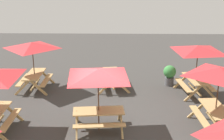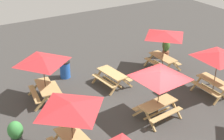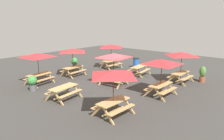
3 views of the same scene
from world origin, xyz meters
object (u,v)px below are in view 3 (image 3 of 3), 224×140
Objects in this scene: picnic_table_0 at (64,90)px; picnic_table_8 at (113,76)px; potted_plant_1 at (32,82)px; trash_bin_blue at (136,63)px; picnic_table_4 at (114,58)px; picnic_table_1 at (73,52)px; potted_plant_2 at (203,74)px; picnic_table_6 at (111,48)px; picnic_table_7 at (38,57)px; potted_plant_0 at (75,63)px; picnic_table_2 at (139,69)px; picnic_table_5 at (182,56)px; picnic_table_3 at (162,64)px.

picnic_table_8 reaches higher than picnic_table_0.
trash_bin_blue is at bearing -6.95° from potted_plant_1.
picnic_table_4 is 6.18m from trash_bin_blue.
picnic_table_1 reaches higher than potted_plant_2.
picnic_table_8 is at bearing -131.38° from picnic_table_6.
picnic_table_7 is 2.32× the size of potted_plant_2.
potted_plant_0 is (1.54, 1.69, -1.35)m from picnic_table_1.
picnic_table_4 reaches higher than trash_bin_blue.
picnic_table_1 reaches higher than potted_plant_1.
picnic_table_2 is 0.83× the size of picnic_table_5.
trash_bin_blue is at bearing -38.61° from picnic_table_6.
picnic_table_0 is 1.63× the size of potted_plant_2.
potted_plant_0 is at bearing 12.06° from picnic_table_7.
potted_plant_2 reaches higher than potted_plant_0.
picnic_table_3 is 1.01× the size of picnic_table_7.
potted_plant_2 is (-0.73, -6.54, 0.14)m from trash_bin_blue.
picnic_table_4 reaches higher than potted_plant_0.
picnic_table_4 is 5.42m from picnic_table_6.
picnic_table_0 is 8.84m from picnic_table_6.
picnic_table_0 is at bearing -134.42° from potted_plant_0.
picnic_table_1 and picnic_table_7 have the same top height.
picnic_table_3 is 8.02m from trash_bin_blue.
trash_bin_blue is (9.08, -2.24, -1.49)m from picnic_table_7.
picnic_table_8 is 10.99m from trash_bin_blue.
picnic_table_4 is 1.00× the size of picnic_table_7.
picnic_table_7 is at bearing 87.24° from picnic_table_8.
potted_plant_1 is at bearing -145.16° from picnic_table_7.
picnic_table_3 is at bearing -4.77° from picnic_table_8.
picnic_table_0 is 0.85× the size of picnic_table_5.
picnic_table_4 is at bearing -160.84° from trash_bin_blue.
picnic_table_5 is at bearing -84.74° from picnic_table_6.
picnic_table_5 and picnic_table_8 have the same top height.
picnic_table_0 is at bearing -139.77° from picnic_table_1.
picnic_table_4 reaches higher than potted_plant_2.
picnic_table_7 is (-3.15, 0.01, 0.00)m from picnic_table_1.
picnic_table_2 is at bearing -89.82° from picnic_table_6.
picnic_table_4 and picnic_table_8 have the same top height.
picnic_table_2 is 8.15m from picnic_table_7.
picnic_table_4 is 2.79× the size of potted_plant_1.
picnic_table_7 is at bearing -177.01° from picnic_table_6.
picnic_table_7 reaches higher than potted_plant_2.
picnic_table_2 is 0.83× the size of picnic_table_8.
picnic_table_8 reaches higher than picnic_table_2.
picnic_table_4 is 5.42m from picnic_table_7.
picnic_table_8 is (-7.84, -6.98, 0.00)m from picnic_table_6.
picnic_table_7 is 1.20× the size of picnic_table_8.
picnic_table_7 is at bearing -160.33° from potted_plant_0.
potted_plant_1 is at bearing -169.76° from picnic_table_6.
potted_plant_2 is at bearing -54.06° from picnic_table_7.
picnic_table_2 is at bearing -68.18° from potted_plant_0.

